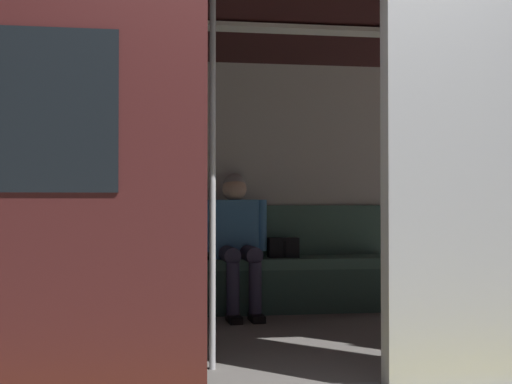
% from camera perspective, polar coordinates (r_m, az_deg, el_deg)
% --- Properties ---
extents(train_car, '(6.40, 2.74, 2.33)m').
position_cam_1_polar(train_car, '(4.26, -0.16, 6.96)').
color(train_car, silver).
rests_on(train_car, ground_plane).
extents(bench_seat, '(2.56, 0.44, 0.47)m').
position_cam_1_polar(bench_seat, '(5.29, -1.06, -7.34)').
color(bench_seat, '#4C7566').
rests_on(bench_seat, ground_plane).
extents(person_seated, '(0.55, 0.70, 1.20)m').
position_cam_1_polar(person_seated, '(5.20, -1.83, -3.83)').
color(person_seated, '#4C8CC6').
rests_on(person_seated, ground_plane).
extents(handbag, '(0.26, 0.15, 0.17)m').
position_cam_1_polar(handbag, '(5.36, 2.54, -5.17)').
color(handbag, black).
rests_on(handbag, bench_seat).
extents(book, '(0.22, 0.26, 0.03)m').
position_cam_1_polar(book, '(5.28, -5.88, -6.00)').
color(book, silver).
rests_on(book, bench_seat).
extents(grab_pole_door, '(0.04, 0.04, 2.19)m').
position_cam_1_polar(grab_pole_door, '(3.49, -4.05, 1.50)').
color(grab_pole_door, silver).
rests_on(grab_pole_door, ground_plane).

